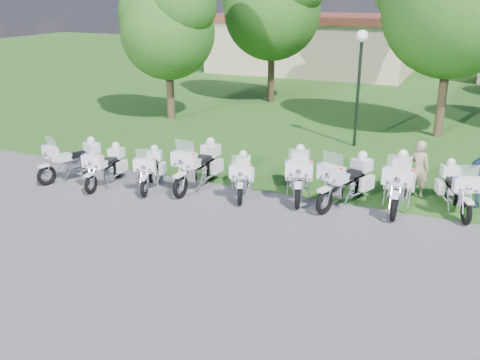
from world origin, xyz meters
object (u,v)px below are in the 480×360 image
at_px(motorcycle_7, 399,182).
at_px(motorcycle_8, 457,188).
at_px(motorcycle_3, 198,165).
at_px(lamp_post, 360,60).
at_px(motorcycle_4, 242,175).
at_px(motorcycle_6, 346,180).
at_px(motorcycle_1, 106,166).
at_px(motorcycle_0, 73,159).
at_px(motorcycle_5, 299,173).
at_px(bystander_a, 419,169).
at_px(motorcycle_2, 150,169).

distance_m(motorcycle_7, motorcycle_8, 1.55).
xyz_separation_m(motorcycle_3, lamp_post, (3.39, 6.59, 2.60)).
bearing_deg(motorcycle_4, motorcycle_6, 169.42).
bearing_deg(lamp_post, motorcycle_8, -52.96).
height_order(motorcycle_1, motorcycle_8, motorcycle_8).
relative_size(motorcycle_0, motorcycle_4, 1.08).
bearing_deg(motorcycle_3, motorcycle_4, -178.72).
relative_size(motorcycle_0, lamp_post, 0.50).
relative_size(motorcycle_1, motorcycle_6, 0.88).
bearing_deg(motorcycle_5, motorcycle_4, 3.41).
bearing_deg(bystander_a, motorcycle_3, 38.79).
bearing_deg(motorcycle_5, motorcycle_1, -2.10).
relative_size(motorcycle_7, bystander_a, 1.54).
xyz_separation_m(motorcycle_1, motorcycle_8, (10.18, 2.24, 0.05)).
bearing_deg(motorcycle_0, motorcycle_2, -154.19).
distance_m(motorcycle_5, lamp_post, 6.58).
height_order(motorcycle_0, motorcycle_8, motorcycle_8).
bearing_deg(lamp_post, motorcycle_2, -123.41).
distance_m(motorcycle_0, motorcycle_1, 1.33).
bearing_deg(motorcycle_0, motorcycle_6, -151.34).
height_order(motorcycle_6, lamp_post, lamp_post).
distance_m(motorcycle_1, motorcycle_8, 10.42).
relative_size(motorcycle_2, motorcycle_7, 0.77).
bearing_deg(motorcycle_3, motorcycle_5, -167.62).
height_order(motorcycle_6, motorcycle_8, motorcycle_6).
relative_size(motorcycle_7, motorcycle_8, 1.18).
bearing_deg(motorcycle_0, lamp_post, -115.73).
bearing_deg(motorcycle_0, motorcycle_3, -148.11).
bearing_deg(motorcycle_4, motorcycle_0, -11.24).
height_order(motorcycle_1, motorcycle_5, motorcycle_5).
relative_size(motorcycle_4, motorcycle_8, 0.91).
relative_size(motorcycle_1, motorcycle_8, 0.97).
xyz_separation_m(motorcycle_1, lamp_post, (6.17, 7.55, 2.71)).
bearing_deg(motorcycle_6, motorcycle_2, 29.60).
bearing_deg(motorcycle_3, motorcycle_8, -168.23).
xyz_separation_m(motorcycle_2, motorcycle_5, (4.43, 1.17, 0.11)).
height_order(motorcycle_2, motorcycle_4, motorcycle_4).
relative_size(motorcycle_2, motorcycle_8, 0.91).
bearing_deg(bystander_a, lamp_post, -36.22).
relative_size(motorcycle_0, motorcycle_6, 0.90).
height_order(motorcycle_4, motorcycle_8, motorcycle_8).
height_order(motorcycle_1, motorcycle_7, motorcycle_7).
distance_m(motorcycle_1, motorcycle_4, 4.36).
relative_size(motorcycle_4, motorcycle_5, 0.84).
xyz_separation_m(motorcycle_0, motorcycle_1, (1.33, -0.03, -0.03)).
bearing_deg(motorcycle_5, motorcycle_2, -1.87).
xyz_separation_m(motorcycle_3, motorcycle_6, (4.50, 0.51, 0.00)).
bearing_deg(motorcycle_2, motorcycle_4, 171.63).
bearing_deg(motorcycle_6, motorcycle_3, 25.28).
bearing_deg(motorcycle_8, motorcycle_5, -10.45).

